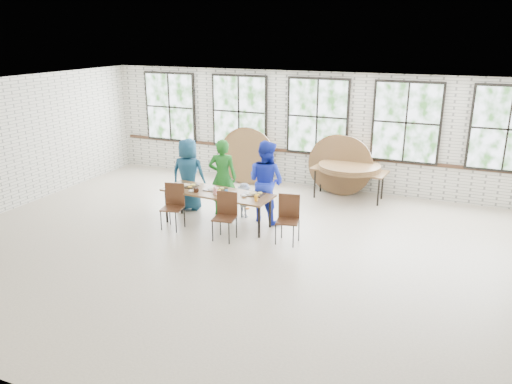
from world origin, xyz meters
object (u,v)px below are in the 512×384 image
dining_table (217,194)px  chair_near_left (174,202)px  chair_near_right (226,212)px  storage_table (349,172)px

dining_table → chair_near_left: size_ratio=2.58×
dining_table → chair_near_left: bearing=-144.9°
dining_table → chair_near_left: 0.92m
chair_near_right → storage_table: bearing=56.0°
chair_near_right → storage_table: 3.80m
dining_table → storage_table: 3.57m
dining_table → storage_table: (2.16, 2.84, -0.00)m
chair_near_right → storage_table: size_ratio=0.51×
chair_near_left → storage_table: bearing=36.7°
chair_near_right → storage_table: (1.68, 3.40, 0.13)m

